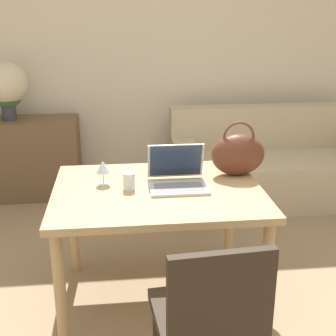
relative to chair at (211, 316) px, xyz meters
The scene contains 10 objects.
wall_back 3.07m from the chair, 92.95° to the left, with size 10.00×0.06×2.70m.
dining_table 0.87m from the chair, 99.64° to the left, with size 1.17×0.92×0.73m.
chair is the anchor object (origin of this frame).
couch 2.58m from the chair, 66.29° to the left, with size 1.80×0.82×0.82m.
sideboard 2.91m from the chair, 115.03° to the left, with size 1.02×0.40×0.74m.
laptop 0.93m from the chair, 91.71° to the left, with size 0.33×0.30×0.23m.
drinking_glass 0.94m from the chair, 109.79° to the left, with size 0.07×0.07×0.10m.
wine_glass 1.09m from the chair, 115.48° to the left, with size 0.08×0.08×0.14m.
handbag 1.14m from the chair, 70.56° to the left, with size 0.32×0.17×0.33m.
flower_vase 2.99m from the chair, 116.53° to the left, with size 0.38×0.38×0.51m.
Camera 1 is at (-0.20, -1.77, 1.70)m, focal length 50.00 mm.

